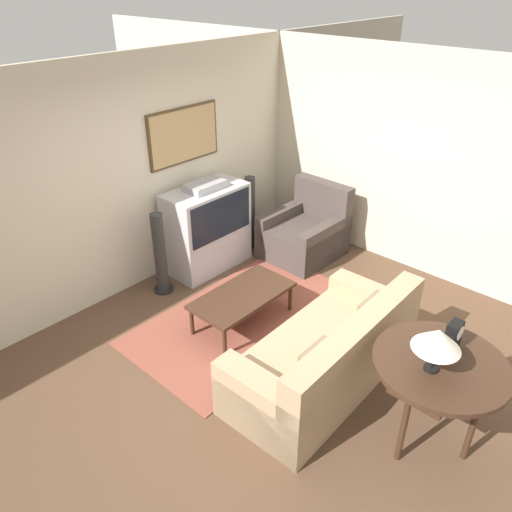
{
  "coord_description": "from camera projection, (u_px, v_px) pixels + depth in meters",
  "views": [
    {
      "loc": [
        -2.94,
        -2.53,
        3.43
      ],
      "look_at": [
        0.47,
        0.59,
        0.75
      ],
      "focal_mm": 35.0,
      "sensor_mm": 36.0,
      "label": 1
    }
  ],
  "objects": [
    {
      "name": "tv",
      "position": [
        207.0,
        228.0,
        6.35
      ],
      "size": [
        1.07,
        0.55,
        1.18
      ],
      "color": "#B7B7BC",
      "rests_on": "ground_plane"
    },
    {
      "name": "mantel_clock",
      "position": [
        454.0,
        335.0,
        3.92
      ],
      "size": [
        0.15,
        0.1,
        0.23
      ],
      "color": "black",
      "rests_on": "console_table"
    },
    {
      "name": "wall_back",
      "position": [
        128.0,
        179.0,
        5.64
      ],
      "size": [
        12.0,
        0.1,
        2.7
      ],
      "color": "beige",
      "rests_on": "ground_plane"
    },
    {
      "name": "table_lamp",
      "position": [
        438.0,
        340.0,
        3.61
      ],
      "size": [
        0.36,
        0.36,
        0.38
      ],
      "color": "black",
      "rests_on": "console_table"
    },
    {
      "name": "area_rug",
      "position": [
        245.0,
        317.0,
        5.63
      ],
      "size": [
        2.6,
        1.49,
        0.01
      ],
      "color": "brown",
      "rests_on": "ground_plane"
    },
    {
      "name": "console_table",
      "position": [
        440.0,
        370.0,
        3.85
      ],
      "size": [
        1.04,
        1.04,
        0.81
      ],
      "color": "#3D2619",
      "rests_on": "ground_plane"
    },
    {
      "name": "couch",
      "position": [
        327.0,
        356.0,
        4.62
      ],
      "size": [
        2.01,
        0.96,
        0.85
      ],
      "rotation": [
        0.0,
        0.0,
        3.16
      ],
      "color": "tan",
      "rests_on": "ground_plane"
    },
    {
      "name": "ground_plane",
      "position": [
        267.0,
        356.0,
        5.07
      ],
      "size": [
        12.0,
        12.0,
        0.0
      ],
      "primitive_type": "plane",
      "color": "brown"
    },
    {
      "name": "coffee_table",
      "position": [
        243.0,
        297.0,
        5.39
      ],
      "size": [
        1.14,
        0.59,
        0.38
      ],
      "color": "#3D2619",
      "rests_on": "ground_plane"
    },
    {
      "name": "armchair",
      "position": [
        305.0,
        234.0,
        6.74
      ],
      "size": [
        1.01,
        0.89,
        0.96
      ],
      "rotation": [
        0.0,
        0.0,
        -1.59
      ],
      "color": "#473D38",
      "rests_on": "ground_plane"
    },
    {
      "name": "wall_right",
      "position": [
        411.0,
        164.0,
        6.08
      ],
      "size": [
        0.06,
        12.0,
        2.7
      ],
      "color": "beige",
      "rests_on": "ground_plane"
    },
    {
      "name": "speaker_tower_right",
      "position": [
        250.0,
        214.0,
        6.87
      ],
      "size": [
        0.25,
        0.25,
        1.02
      ],
      "color": "black",
      "rests_on": "ground_plane"
    },
    {
      "name": "speaker_tower_left",
      "position": [
        160.0,
        256.0,
        5.88
      ],
      "size": [
        0.25,
        0.25,
        1.02
      ],
      "color": "black",
      "rests_on": "ground_plane"
    }
  ]
}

